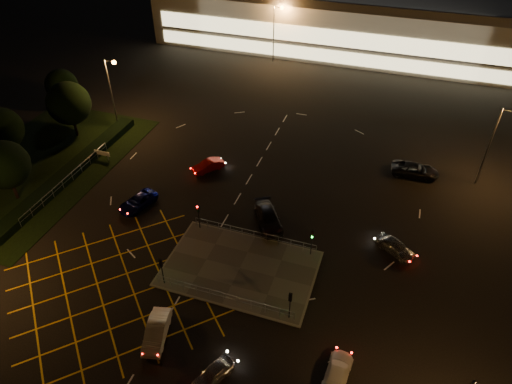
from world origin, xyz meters
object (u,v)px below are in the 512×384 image
(signal_nw, at_px, (198,212))
(car_circ_red, at_px, (208,166))
(signal_sw, at_px, (161,266))
(car_queue_white, at_px, (157,331))
(car_near_silver, at_px, (213,374))
(car_approach_white, at_px, (337,373))
(car_far_dkgrey, at_px, (268,218))
(car_east_grey, at_px, (415,170))
(signal_se, at_px, (290,301))
(signal_ne, at_px, (312,238))
(car_right_silver, at_px, (396,247))
(car_left_blue, at_px, (138,202))

(signal_nw, distance_m, car_circ_red, 10.90)
(signal_sw, distance_m, car_queue_white, 5.92)
(car_queue_white, bearing_deg, car_near_silver, -33.05)
(car_approach_white, bearing_deg, car_far_dkgrey, -51.73)
(car_far_dkgrey, height_order, car_east_grey, car_far_dkgrey)
(signal_se, xyz_separation_m, car_far_dkgrey, (-5.40, 11.10, -1.58))
(car_far_dkgrey, height_order, car_circ_red, car_far_dkgrey)
(signal_nw, xyz_separation_m, signal_ne, (12.00, 0.00, 0.00))
(signal_ne, distance_m, car_circ_red, 18.58)
(car_queue_white, height_order, car_approach_white, car_queue_white)
(car_right_silver, bearing_deg, car_far_dkgrey, 121.72)
(car_east_grey, bearing_deg, car_left_blue, 116.37)
(signal_ne, height_order, car_approach_white, signal_ne)
(signal_sw, relative_size, signal_ne, 1.00)
(car_east_grey, bearing_deg, signal_ne, 150.08)
(signal_se, distance_m, signal_nw, 14.41)
(signal_se, xyz_separation_m, car_left_blue, (-20.06, 9.17, -1.71))
(car_queue_white, bearing_deg, car_east_grey, 44.10)
(signal_sw, bearing_deg, signal_se, -180.00)
(car_right_silver, xyz_separation_m, car_approach_white, (-2.95, -15.24, -0.06))
(car_near_silver, relative_size, car_queue_white, 0.83)
(signal_ne, distance_m, car_east_grey, 19.54)
(signal_ne, height_order, car_near_silver, signal_ne)
(signal_sw, height_order, car_east_grey, signal_sw)
(car_queue_white, bearing_deg, signal_nw, 84.75)
(car_far_dkgrey, distance_m, car_approach_white, 18.41)
(signal_sw, bearing_deg, car_left_blue, -48.69)
(car_near_silver, relative_size, car_far_dkgrey, 0.68)
(car_approach_white, bearing_deg, car_left_blue, -23.89)
(car_queue_white, distance_m, car_approach_white, 14.83)
(signal_nw, bearing_deg, signal_se, -33.65)
(car_queue_white, xyz_separation_m, car_approach_white, (14.79, 1.14, -0.09))
(signal_se, bearing_deg, car_far_dkgrey, -64.08)
(signal_se, distance_m, car_approach_white, 6.66)
(car_left_blue, bearing_deg, car_approach_white, -12.36)
(signal_nw, height_order, car_circ_red, signal_nw)
(car_circ_red, bearing_deg, signal_sw, -40.56)
(signal_nw, relative_size, car_approach_white, 0.71)
(signal_se, height_order, signal_ne, same)
(signal_se, height_order, car_queue_white, signal_se)
(car_approach_white, bearing_deg, car_queue_white, 8.58)
(signal_ne, xyz_separation_m, car_circ_red, (-15.44, 10.20, -1.70))
(signal_ne, relative_size, car_east_grey, 0.56)
(car_left_blue, bearing_deg, car_near_silver, -29.99)
(signal_sw, bearing_deg, car_circ_red, -79.28)
(signal_nw, xyz_separation_m, car_circ_red, (-3.44, 10.20, -1.70))
(signal_ne, relative_size, car_far_dkgrey, 0.58)
(car_near_silver, relative_size, car_right_silver, 0.90)
(signal_nw, relative_size, car_left_blue, 0.67)
(signal_nw, height_order, car_far_dkgrey, signal_nw)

